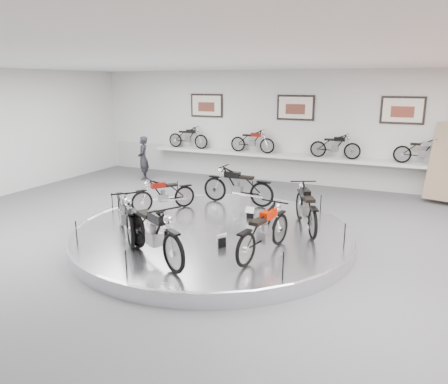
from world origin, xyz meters
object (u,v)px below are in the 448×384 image
at_px(bike_c, 164,194).
at_px(visitor, 143,158).
at_px(shelf, 292,157).
at_px(bike_e, 154,231).
at_px(display_platform, 212,235).
at_px(bike_b, 238,186).
at_px(bike_d, 125,212).
at_px(bike_a, 306,207).
at_px(bike_f, 264,230).

height_order(bike_c, visitor, visitor).
relative_size(shelf, visitor, 6.77).
relative_size(shelf, bike_e, 5.80).
xyz_separation_m(bike_c, visitor, (-3.43, 4.01, 0.07)).
height_order(bike_c, bike_e, bike_e).
height_order(display_platform, bike_b, bike_b).
bearing_deg(display_platform, bike_d, -140.62).
bearing_deg(shelf, display_platform, -90.00).
relative_size(shelf, bike_a, 6.25).
bearing_deg(bike_f, bike_a, -1.06).
bearing_deg(bike_d, display_platform, 84.85).
bearing_deg(display_platform, bike_a, 24.86).
xyz_separation_m(shelf, bike_a, (1.94, -5.50, -0.18)).
bearing_deg(bike_e, bike_f, 60.30).
height_order(shelf, bike_e, bike_e).
bearing_deg(bike_c, bike_f, 98.46).
distance_m(bike_b, bike_c, 2.04).
relative_size(bike_b, bike_e, 0.93).
bearing_deg(visitor, bike_e, 6.77).
bearing_deg(bike_d, bike_f, 49.82).
distance_m(display_platform, bike_f, 1.99).
height_order(shelf, bike_a, bike_a).
bearing_deg(display_platform, visitor, 137.34).
bearing_deg(bike_e, display_platform, 113.89).
relative_size(bike_a, bike_d, 0.95).
bearing_deg(bike_b, display_platform, 98.99).
distance_m(bike_c, bike_e, 3.32).
height_order(bike_f, visitor, visitor).
bearing_deg(bike_f, visitor, 58.75).
height_order(shelf, bike_b, bike_b).
relative_size(bike_e, bike_f, 1.12).
bearing_deg(bike_a, shelf, -6.88).
xyz_separation_m(shelf, bike_d, (-1.49, -7.63, -0.15)).
bearing_deg(shelf, bike_e, -91.40).
height_order(bike_b, bike_e, bike_e).
relative_size(bike_c, visitor, 0.92).
xyz_separation_m(display_platform, bike_d, (-1.49, -1.23, 0.70)).
relative_size(bike_b, bike_f, 1.04).
height_order(shelf, bike_c, bike_c).
height_order(display_platform, bike_c, bike_c).
xyz_separation_m(display_platform, visitor, (-5.26, 4.84, 0.66)).
bearing_deg(bike_a, bike_b, 33.86).
bearing_deg(bike_d, visitor, 167.28).
height_order(display_platform, shelf, shelf).
relative_size(bike_a, bike_b, 1.00).
bearing_deg(bike_b, bike_a, 151.64).
height_order(bike_e, bike_f, bike_e).
distance_m(bike_a, bike_f, 1.92).
bearing_deg(bike_d, bike_b, 115.95).
bearing_deg(bike_c, shelf, -161.66).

